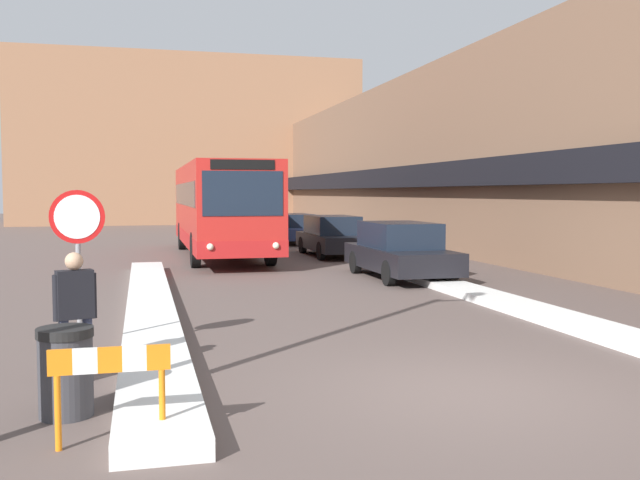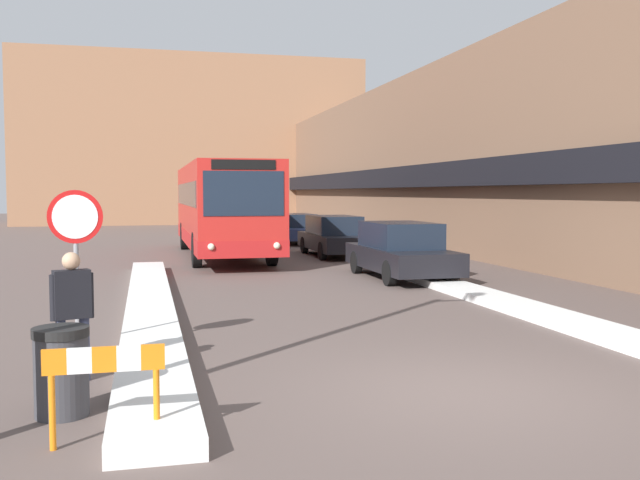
% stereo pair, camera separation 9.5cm
% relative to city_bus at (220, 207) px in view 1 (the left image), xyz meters
% --- Properties ---
extents(ground_plane, '(160.00, 160.00, 0.00)m').
position_rel_city_bus_xyz_m(ground_plane, '(0.90, -18.84, -1.83)').
color(ground_plane, brown).
extents(building_row_right, '(5.50, 60.00, 7.55)m').
position_rel_city_bus_xyz_m(building_row_right, '(10.86, 5.16, 1.94)').
color(building_row_right, brown).
rests_on(building_row_right, ground_plane).
extents(building_backdrop_far, '(26.00, 8.00, 12.65)m').
position_rel_city_bus_xyz_m(building_backdrop_far, '(0.90, 30.67, 4.50)').
color(building_backdrop_far, '#996B4C').
rests_on(building_backdrop_far, ground_plane).
extents(snow_bank_left, '(0.90, 16.44, 0.22)m').
position_rel_city_bus_xyz_m(snow_bank_left, '(-2.70, -12.09, -1.72)').
color(snow_bank_left, silver).
rests_on(snow_bank_left, ground_plane).
extents(snow_bank_right, '(0.90, 16.26, 0.17)m').
position_rel_city_bus_xyz_m(snow_bank_right, '(4.50, -12.86, -1.74)').
color(snow_bank_right, silver).
rests_on(snow_bank_right, ground_plane).
extents(city_bus, '(2.69, 12.22, 3.36)m').
position_rel_city_bus_xyz_m(city_bus, '(0.00, 0.00, 0.00)').
color(city_bus, red).
rests_on(city_bus, ground_plane).
extents(parked_car_front, '(1.91, 4.70, 1.55)m').
position_rel_city_bus_xyz_m(parked_car_front, '(4.10, -7.93, -1.06)').
color(parked_car_front, black).
rests_on(parked_car_front, ground_plane).
extents(parked_car_middle, '(1.86, 4.74, 1.51)m').
position_rel_city_bus_xyz_m(parked_car_middle, '(4.10, -0.78, -1.07)').
color(parked_car_middle, black).
rests_on(parked_car_middle, ground_plane).
extents(parked_car_back, '(1.87, 4.77, 1.38)m').
position_rel_city_bus_xyz_m(parked_car_back, '(4.10, 6.41, -1.14)').
color(parked_car_back, navy).
rests_on(parked_car_back, ground_plane).
extents(stop_sign, '(0.76, 0.08, 2.41)m').
position_rel_city_bus_xyz_m(stop_sign, '(-3.73, -15.87, -0.08)').
color(stop_sign, gray).
rests_on(stop_sign, ground_plane).
extents(pedestrian, '(0.51, 0.32, 1.63)m').
position_rel_city_bus_xyz_m(pedestrian, '(-3.67, -17.22, -0.85)').
color(pedestrian, '#333851').
rests_on(pedestrian, ground_plane).
extents(trash_bin, '(0.59, 0.59, 0.95)m').
position_rel_city_bus_xyz_m(trash_bin, '(-3.65, -18.62, -1.35)').
color(trash_bin, '#38383D').
rests_on(trash_bin, ground_plane).
extents(construction_barricade, '(1.10, 0.06, 0.94)m').
position_rel_city_bus_xyz_m(construction_barricade, '(-3.15, -19.67, -1.16)').
color(construction_barricade, orange).
rests_on(construction_barricade, ground_plane).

